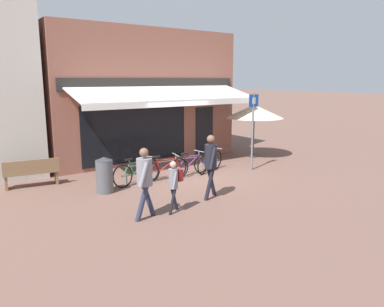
% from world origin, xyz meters
% --- Properties ---
extents(ground_plane, '(160.00, 160.00, 0.00)m').
position_xyz_m(ground_plane, '(0.00, 0.00, 0.00)').
color(ground_plane, brown).
extents(shop_front, '(7.89, 4.83, 5.21)m').
position_xyz_m(shop_front, '(0.10, 3.88, 2.60)').
color(shop_front, '#8E5647').
rests_on(shop_front, ground_plane).
extents(bike_rack_rail, '(3.54, 0.04, 0.57)m').
position_xyz_m(bike_rack_rail, '(-0.57, 0.17, 0.47)').
color(bike_rack_rail, '#47494F').
rests_on(bike_rack_rail, ground_plane).
extents(bicycle_green, '(1.82, 0.56, 0.87)m').
position_xyz_m(bicycle_green, '(-2.00, -0.00, 0.39)').
color(bicycle_green, black).
rests_on(bicycle_green, ground_plane).
extents(bicycle_red, '(1.78, 0.52, 0.84)m').
position_xyz_m(bicycle_red, '(-1.08, -0.10, 0.38)').
color(bicycle_red, black).
rests_on(bicycle_red, ground_plane).
extents(bicycle_purple, '(1.71, 0.52, 0.82)m').
position_xyz_m(bicycle_purple, '(0.00, -0.05, 0.37)').
color(bicycle_purple, black).
rests_on(bicycle_purple, ground_plane).
extents(bicycle_blue, '(1.59, 0.72, 0.83)m').
position_xyz_m(bicycle_blue, '(0.88, -0.04, 0.37)').
color(bicycle_blue, black).
rests_on(bicycle_blue, ground_plane).
extents(pedestrian_adult, '(0.59, 0.57, 1.79)m').
position_xyz_m(pedestrian_adult, '(-0.97, -2.43, 1.09)').
color(pedestrian_adult, black).
rests_on(pedestrian_adult, ground_plane).
extents(pedestrian_child, '(0.48, 0.42, 1.31)m').
position_xyz_m(pedestrian_child, '(-2.42, -2.82, 0.83)').
color(pedestrian_child, black).
rests_on(pedestrian_child, ground_plane).
extents(pedestrian_second_adult, '(0.63, 0.53, 1.72)m').
position_xyz_m(pedestrian_second_adult, '(-3.21, -2.77, 1.04)').
color(pedestrian_second_adult, '#282D47').
rests_on(pedestrian_second_adult, ground_plane).
extents(litter_bin, '(0.50, 0.50, 1.06)m').
position_xyz_m(litter_bin, '(-3.19, -0.26, 0.53)').
color(litter_bin, '#515459').
rests_on(litter_bin, ground_plane).
extents(parking_sign, '(0.44, 0.07, 2.80)m').
position_xyz_m(parking_sign, '(2.29, -0.71, 1.69)').
color(parking_sign, slate).
rests_on(parking_sign, ground_plane).
extents(cafe_parasol, '(2.43, 2.43, 2.21)m').
position_xyz_m(cafe_parasol, '(4.04, 0.99, 1.93)').
color(cafe_parasol, '#4C3D2D').
rests_on(cafe_parasol, ground_plane).
extents(park_bench, '(1.64, 0.65, 0.87)m').
position_xyz_m(park_bench, '(-4.78, 1.60, 0.46)').
color(park_bench, brown).
rests_on(park_bench, ground_plane).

